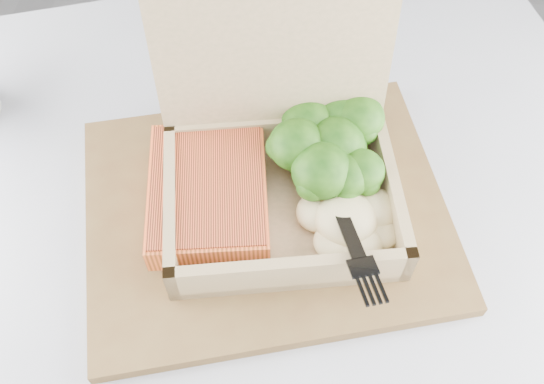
{
  "coord_description": "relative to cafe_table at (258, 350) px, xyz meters",
  "views": [
    {
      "loc": [
        0.25,
        -0.13,
        1.24
      ],
      "look_at": [
        0.22,
        0.16,
        0.79
      ],
      "focal_mm": 40.0,
      "sensor_mm": 36.0,
      "label": 1
    }
  ],
  "objects": [
    {
      "name": "cafe_table",
      "position": [
        0.0,
        0.0,
        0.0
      ],
      "size": [
        1.05,
        1.05,
        0.74
      ],
      "rotation": [
        0.0,
        0.0,
        0.33
      ],
      "color": "black",
      "rests_on": "floor"
    },
    {
      "name": "serving_tray",
      "position": [
        0.0,
        0.07,
        0.2
      ],
      "size": [
        0.39,
        0.35,
        0.01
      ],
      "primitive_type": "cube",
      "rotation": [
        0.0,
        0.0,
        0.26
      ],
      "color": "brown",
      "rests_on": "cafe_table"
    },
    {
      "name": "takeout_container",
      "position": [
        0.01,
        0.09,
        0.25
      ],
      "size": [
        0.24,
        0.22,
        0.2
      ],
      "rotation": [
        0.0,
        0.0,
        0.18
      ],
      "color": "tan",
      "rests_on": "serving_tray"
    },
    {
      "name": "salmon_fillet",
      "position": [
        -0.05,
        0.06,
        0.23
      ],
      "size": [
        0.12,
        0.15,
        0.03
      ],
      "primitive_type": "cube",
      "rotation": [
        0.0,
        0.0,
        0.14
      ],
      "color": "orange",
      "rests_on": "takeout_container"
    },
    {
      "name": "broccoli_pile",
      "position": [
        0.06,
        0.12,
        0.24
      ],
      "size": [
        0.13,
        0.13,
        0.05
      ],
      "primitive_type": null,
      "color": "#407E1C",
      "rests_on": "takeout_container"
    },
    {
      "name": "mashed_potatoes",
      "position": [
        0.08,
        0.05,
        0.23
      ],
      "size": [
        0.09,
        0.08,
        0.03
      ],
      "primitive_type": "ellipsoid",
      "color": "beige",
      "rests_on": "takeout_container"
    },
    {
      "name": "plastic_fork",
      "position": [
        0.06,
        0.07,
        0.24
      ],
      "size": [
        0.06,
        0.16,
        0.03
      ],
      "rotation": [
        0.0,
        0.0,
        3.43
      ],
      "color": "black",
      "rests_on": "mashed_potatoes"
    },
    {
      "name": "receipt",
      "position": [
        -0.07,
        0.24,
        0.19
      ],
      "size": [
        0.08,
        0.14,
        0.0
      ],
      "primitive_type": "cube",
      "rotation": [
        0.0,
        0.0,
        0.04
      ],
      "color": "white",
      "rests_on": "cafe_table"
    }
  ]
}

